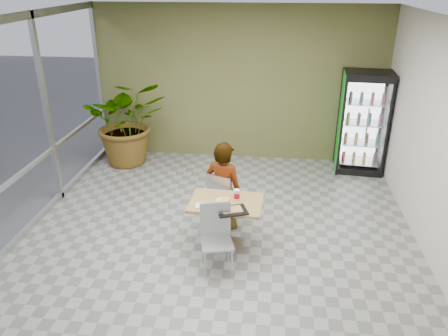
{
  "coord_description": "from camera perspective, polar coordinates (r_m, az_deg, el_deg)",
  "views": [
    {
      "loc": [
        0.75,
        -5.44,
        3.72
      ],
      "look_at": [
        0.04,
        0.59,
        1.0
      ],
      "focal_mm": 35.0,
      "sensor_mm": 36.0,
      "label": 1
    }
  ],
  "objects": [
    {
      "name": "seated_woman",
      "position": [
        6.85,
        -0.04,
        -3.32
      ],
      "size": [
        0.74,
        0.6,
        1.72
      ],
      "primitive_type": "imported",
      "rotation": [
        0.0,
        0.0,
        2.79
      ],
      "color": "black",
      "rests_on": "ground"
    },
    {
      "name": "chair_near",
      "position": [
        5.9,
        -1.04,
        -8.35
      ],
      "size": [
        0.5,
        0.51,
        0.94
      ],
      "rotation": [
        0.0,
        0.0,
        0.24
      ],
      "color": "#ADAFB1",
      "rests_on": "ground"
    },
    {
      "name": "pizza_plate",
      "position": [
        6.22,
        -0.06,
        -4.21
      ],
      "size": [
        0.26,
        0.21,
        0.03
      ],
      "color": "silver",
      "rests_on": "dining_table"
    },
    {
      "name": "beverage_fridge",
      "position": [
        9.1,
        17.69,
        5.65
      ],
      "size": [
        0.98,
        0.78,
        2.02
      ],
      "rotation": [
        0.0,
        0.0,
        -0.08
      ],
      "color": "black",
      "rests_on": "ground"
    },
    {
      "name": "soda_cup",
      "position": [
        6.23,
        1.68,
        -3.53
      ],
      "size": [
        0.09,
        0.09,
        0.16
      ],
      "color": "silver",
      "rests_on": "dining_table"
    },
    {
      "name": "napkin_stack",
      "position": [
        6.1,
        -3.04,
        -4.94
      ],
      "size": [
        0.17,
        0.17,
        0.02
      ],
      "primitive_type": "cube",
      "rotation": [
        0.0,
        0.0,
        0.14
      ],
      "color": "silver",
      "rests_on": "dining_table"
    },
    {
      "name": "storefront_frame",
      "position": [
        6.94,
        -26.5,
        3.75
      ],
      "size": [
        0.1,
        7.0,
        3.2
      ],
      "primitive_type": null,
      "color": "#ADAFB1",
      "rests_on": "ground"
    },
    {
      "name": "cafeteria_tray",
      "position": [
        5.96,
        1.02,
        -5.61
      ],
      "size": [
        0.48,
        0.42,
        0.02
      ],
      "primitive_type": "cube",
      "rotation": [
        0.0,
        0.0,
        0.35
      ],
      "color": "black",
      "rests_on": "dining_table"
    },
    {
      "name": "room_envelope",
      "position": [
        5.88,
        -1.06,
        3.02
      ],
      "size": [
        6.0,
        7.0,
        3.2
      ],
      "primitive_type": null,
      "color": "silver",
      "rests_on": "ground"
    },
    {
      "name": "ground",
      "position": [
        6.63,
        -0.95,
        -9.99
      ],
      "size": [
        7.0,
        7.0,
        0.0
      ],
      "primitive_type": "plane",
      "color": "gray",
      "rests_on": "ground"
    },
    {
      "name": "dining_table",
      "position": [
        6.32,
        0.27,
        -6.1
      ],
      "size": [
        1.06,
        0.76,
        0.75
      ],
      "rotation": [
        0.0,
        0.0,
        -0.05
      ],
      "color": "#A98348",
      "rests_on": "ground"
    },
    {
      "name": "chair_far",
      "position": [
        6.83,
        -0.36,
        -3.65
      ],
      "size": [
        0.52,
        0.52,
        0.91
      ],
      "rotation": [
        0.0,
        0.0,
        2.79
      ],
      "color": "#ADAFB1",
      "rests_on": "ground"
    },
    {
      "name": "potted_plant",
      "position": [
        9.29,
        -12.49,
        5.93
      ],
      "size": [
        1.98,
        1.83,
        1.81
      ],
      "primitive_type": "imported",
      "rotation": [
        0.0,
        0.0,
        0.3
      ],
      "color": "#2A6A2E",
      "rests_on": "ground"
    }
  ]
}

